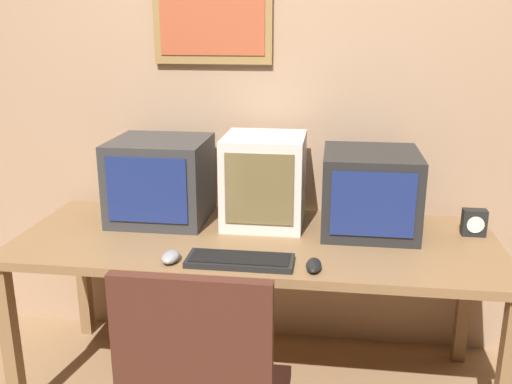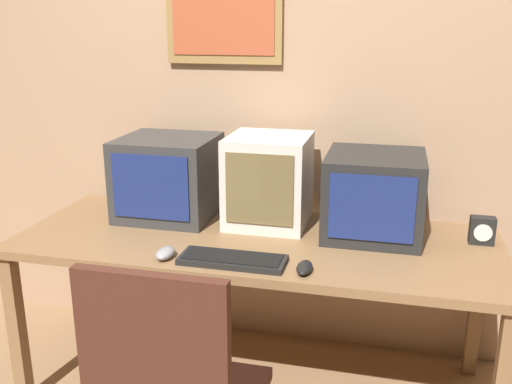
# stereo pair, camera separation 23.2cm
# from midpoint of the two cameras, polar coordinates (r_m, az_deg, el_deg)

# --- Properties ---
(wall_back) EXTENTS (8.00, 0.08, 2.60)m
(wall_back) POSITION_cam_midpoint_polar(r_m,az_deg,el_deg) (2.71, 4.91, 10.70)
(wall_back) COLOR tan
(wall_back) RESTS_ON ground_plane
(desk) EXTENTS (1.99, 0.78, 0.72)m
(desk) POSITION_cam_midpoint_polar(r_m,az_deg,el_deg) (2.41, 2.77, -6.04)
(desk) COLOR olive
(desk) RESTS_ON ground_plane
(monitor_left) EXTENTS (0.42, 0.40, 0.37)m
(monitor_left) POSITION_cam_midpoint_polar(r_m,az_deg,el_deg) (2.61, -6.27, 1.45)
(monitor_left) COLOR #333333
(monitor_left) RESTS_ON desk
(monitor_center) EXTENTS (0.35, 0.36, 0.39)m
(monitor_center) POSITION_cam_midpoint_polar(r_m,az_deg,el_deg) (2.50, 3.93, 1.14)
(monitor_center) COLOR beige
(monitor_center) RESTS_ON desk
(monitor_right) EXTENTS (0.40, 0.42, 0.34)m
(monitor_right) POSITION_cam_midpoint_polar(r_m,az_deg,el_deg) (2.44, 14.40, -0.32)
(monitor_right) COLOR black
(monitor_right) RESTS_ON desk
(keyboard_main) EXTENTS (0.40, 0.15, 0.03)m
(keyboard_main) POSITION_cam_midpoint_polar(r_m,az_deg,el_deg) (2.13, 0.77, -6.83)
(keyboard_main) COLOR black
(keyboard_main) RESTS_ON desk
(mouse_near_keyboard) EXTENTS (0.06, 0.12, 0.03)m
(mouse_near_keyboard) POSITION_cam_midpoint_polar(r_m,az_deg,el_deg) (2.08, 8.10, -7.56)
(mouse_near_keyboard) COLOR black
(mouse_near_keyboard) RESTS_ON desk
(mouse_far_corner) EXTENTS (0.07, 0.11, 0.04)m
(mouse_far_corner) POSITION_cam_midpoint_polar(r_m,az_deg,el_deg) (2.18, -6.05, -6.17)
(mouse_far_corner) COLOR gray
(mouse_far_corner) RESTS_ON desk
(desk_clock) EXTENTS (0.10, 0.06, 0.11)m
(desk_clock) POSITION_cam_midpoint_polar(r_m,az_deg,el_deg) (2.51, 24.19, -3.58)
(desk_clock) COLOR black
(desk_clock) RESTS_ON desk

